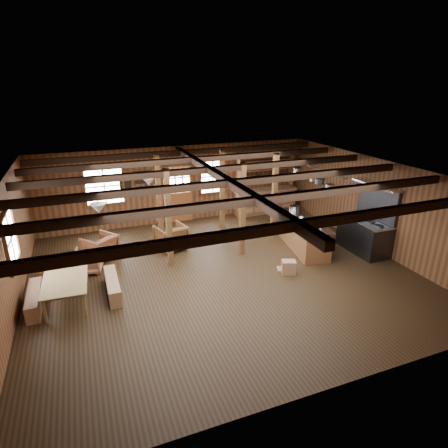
{
  "coord_description": "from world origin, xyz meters",
  "views": [
    {
      "loc": [
        -3.23,
        -8.49,
        4.93
      ],
      "look_at": [
        0.18,
        0.37,
        1.3
      ],
      "focal_mm": 30.0,
      "sensor_mm": 36.0,
      "label": 1
    }
  ],
  "objects_px": {
    "commercial_range": "(366,230)",
    "armchair_b": "(171,237)",
    "kitchen_island": "(303,234)",
    "dining_table": "(69,289)",
    "armchair_a": "(100,247)",
    "armchair_c": "(88,261)"
  },
  "relations": [
    {
      "from": "commercial_range",
      "to": "armchair_b",
      "type": "relative_size",
      "value": 2.42
    },
    {
      "from": "commercial_range",
      "to": "armchair_b",
      "type": "height_order",
      "value": "commercial_range"
    },
    {
      "from": "kitchen_island",
      "to": "dining_table",
      "type": "xyz_separation_m",
      "value": [
        -6.86,
        -0.66,
        -0.17
      ]
    },
    {
      "from": "dining_table",
      "to": "commercial_range",
      "type": "bearing_deg",
      "value": -88.83
    },
    {
      "from": "armchair_a",
      "to": "commercial_range",
      "type": "bearing_deg",
      "value": 125.42
    },
    {
      "from": "armchair_b",
      "to": "dining_table",
      "type": "bearing_deg",
      "value": 21.53
    },
    {
      "from": "kitchen_island",
      "to": "commercial_range",
      "type": "height_order",
      "value": "commercial_range"
    },
    {
      "from": "dining_table",
      "to": "armchair_b",
      "type": "xyz_separation_m",
      "value": [
        2.98,
        2.05,
        0.08
      ]
    },
    {
      "from": "armchair_b",
      "to": "armchair_c",
      "type": "xyz_separation_m",
      "value": [
        -2.48,
        -0.64,
        -0.08
      ]
    },
    {
      "from": "dining_table",
      "to": "armchair_b",
      "type": "bearing_deg",
      "value": -52.86
    },
    {
      "from": "commercial_range",
      "to": "armchair_c",
      "type": "xyz_separation_m",
      "value": [
        -8.04,
        1.63,
        -0.35
      ]
    },
    {
      "from": "kitchen_island",
      "to": "armchair_b",
      "type": "bearing_deg",
      "value": 170.07
    },
    {
      "from": "commercial_range",
      "to": "armchair_c",
      "type": "height_order",
      "value": "commercial_range"
    },
    {
      "from": "kitchen_island",
      "to": "armchair_a",
      "type": "bearing_deg",
      "value": 176.26
    },
    {
      "from": "commercial_range",
      "to": "armchair_a",
      "type": "bearing_deg",
      "value": 163.17
    },
    {
      "from": "kitchen_island",
      "to": "commercial_range",
      "type": "distance_m",
      "value": 1.9
    },
    {
      "from": "kitchen_island",
      "to": "dining_table",
      "type": "bearing_deg",
      "value": -164.69
    },
    {
      "from": "dining_table",
      "to": "armchair_b",
      "type": "relative_size",
      "value": 2.03
    },
    {
      "from": "commercial_range",
      "to": "armchair_b",
      "type": "xyz_separation_m",
      "value": [
        -5.56,
        2.27,
        -0.27
      ]
    },
    {
      "from": "armchair_b",
      "to": "kitchen_island",
      "type": "bearing_deg",
      "value": 147.25
    },
    {
      "from": "armchair_a",
      "to": "armchair_b",
      "type": "bearing_deg",
      "value": 140.78
    },
    {
      "from": "armchair_a",
      "to": "armchair_b",
      "type": "distance_m",
      "value": 2.12
    }
  ]
}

